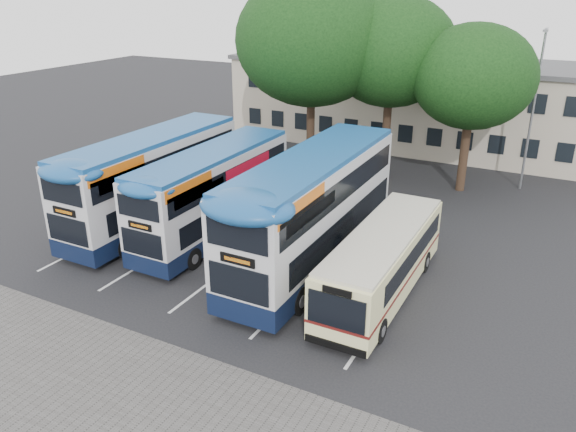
% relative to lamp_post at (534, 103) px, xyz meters
% --- Properties ---
extents(ground, '(120.00, 120.00, 0.00)m').
position_rel_lamp_post_xyz_m(ground, '(-6.00, -19.97, -5.08)').
color(ground, black).
rests_on(ground, ground).
extents(paving_strip, '(40.00, 6.00, 0.01)m').
position_rel_lamp_post_xyz_m(paving_strip, '(-8.00, -24.97, -5.08)').
color(paving_strip, '#595654').
rests_on(paving_strip, ground).
extents(bay_lines, '(14.12, 11.00, 0.01)m').
position_rel_lamp_post_xyz_m(bay_lines, '(-9.75, -14.97, -5.08)').
color(bay_lines, silver).
rests_on(bay_lines, ground).
extents(depot_building, '(32.40, 8.40, 6.20)m').
position_rel_lamp_post_xyz_m(depot_building, '(-6.00, 7.02, -1.93)').
color(depot_building, '#C2B49D').
rests_on(depot_building, ground).
extents(lamp_post, '(0.25, 1.05, 9.06)m').
position_rel_lamp_post_xyz_m(lamp_post, '(0.00, 0.00, 0.00)').
color(lamp_post, gray).
rests_on(lamp_post, ground).
extents(tree_left, '(9.01, 9.01, 11.99)m').
position_rel_lamp_post_xyz_m(tree_left, '(-12.29, -3.15, 3.06)').
color(tree_left, black).
rests_on(tree_left, ground).
extents(tree_mid, '(7.61, 7.61, 10.82)m').
position_rel_lamp_post_xyz_m(tree_mid, '(-8.02, -1.23, 2.48)').
color(tree_mid, black).
rests_on(tree_mid, ground).
extents(tree_right, '(6.73, 6.73, 9.41)m').
position_rel_lamp_post_xyz_m(tree_right, '(-3.11, -1.87, 1.45)').
color(tree_right, black).
rests_on(tree_right, ground).
extents(bus_dd_left, '(2.65, 10.94, 4.56)m').
position_rel_lamp_post_xyz_m(bus_dd_left, '(-15.56, -14.08, -2.57)').
color(bus_dd_left, '#0D1732').
rests_on(bus_dd_left, ground).
extents(bus_dd_mid, '(2.45, 10.11, 4.21)m').
position_rel_lamp_post_xyz_m(bus_dd_mid, '(-12.16, -13.85, -2.76)').
color(bus_dd_mid, '#0D1732').
rests_on(bus_dd_mid, ground).
extents(bus_dd_right, '(2.83, 11.68, 4.87)m').
position_rel_lamp_post_xyz_m(bus_dd_right, '(-6.77, -14.38, -2.40)').
color(bus_dd_right, '#0D1732').
rests_on(bus_dd_right, ground).
extents(bus_single, '(2.28, 8.98, 2.68)m').
position_rel_lamp_post_xyz_m(bus_single, '(-3.31, -15.43, -3.57)').
color(bus_single, '#F3EDA2').
rests_on(bus_single, ground).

